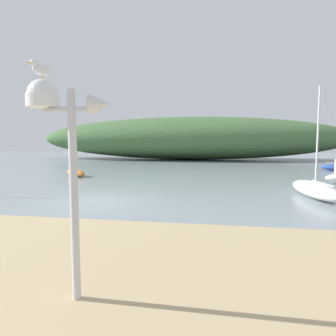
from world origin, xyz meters
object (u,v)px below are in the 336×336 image
mast_structure (58,122)px  seagull_on_radar (41,69)px  sailboat_near_shore (76,172)px  sailboat_off_point (315,189)px

mast_structure → seagull_on_radar: bearing=-176.0°
sailboat_near_shore → sailboat_off_point: (14.75, -5.96, 0.09)m
seagull_on_radar → sailboat_off_point: 12.71m
sailboat_near_shore → sailboat_off_point: size_ratio=0.65×
sailboat_near_shore → sailboat_off_point: 15.91m
seagull_on_radar → sailboat_near_shore: 18.17m
seagull_on_radar → sailboat_off_point: size_ratio=0.07×
mast_structure → sailboat_off_point: (6.76, 10.11, -2.45)m
mast_structure → sailboat_near_shore: 18.13m
seagull_on_radar → sailboat_near_shore: size_ratio=0.11×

